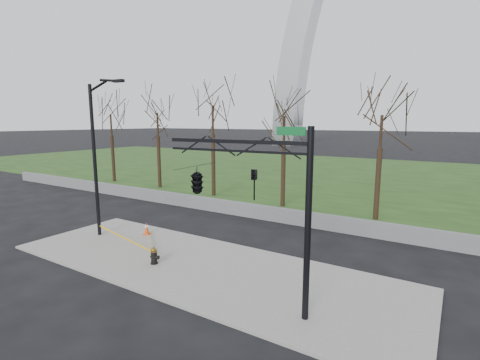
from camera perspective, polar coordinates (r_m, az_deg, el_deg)
The scene contains 10 objects.
ground at distance 15.56m, azimuth -6.79°, elevation -13.80°, with size 500.00×500.00×0.00m, color black.
sidewalk at distance 15.54m, azimuth -6.79°, elevation -13.63°, with size 18.00×6.00×0.10m, color gray.
grass_strip at distance 42.51m, azimuth 19.38°, elevation 0.65°, with size 120.00×40.00×0.06m, color #203C16.
guardrail at distance 21.87m, azimuth 6.47°, elevation -5.66°, with size 60.00×0.30×0.90m, color #59595B.
tree_row at distance 23.21m, azimuth 29.74°, elevation 2.91°, with size 62.33×4.00×7.97m.
fire_hydrant at distance 15.80m, azimuth -13.75°, elevation -11.87°, with size 0.48×0.31×0.77m.
traffic_cone at distance 19.83m, azimuth -14.91°, elevation -7.61°, with size 0.43×0.43×0.64m.
street_light at distance 19.64m, azimuth -22.18°, elevation 4.57°, with size 2.39×0.39×8.21m.
traffic_signal_mast at distance 11.80m, azimuth -3.98°, elevation -0.21°, with size 5.10×2.51×6.00m.
caution_tape at distance 17.97m, azimuth -16.68°, elevation -9.33°, with size 5.41×2.68×0.40m.
Camera 1 is at (9.03, -11.09, 6.11)m, focal length 26.30 mm.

